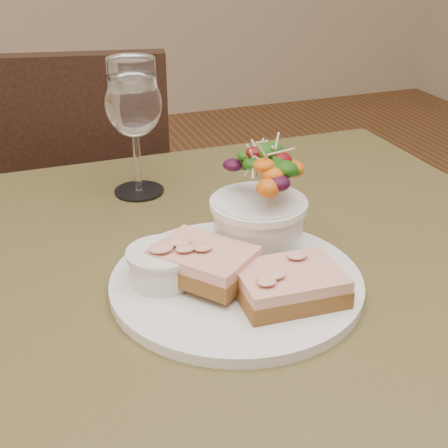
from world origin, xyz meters
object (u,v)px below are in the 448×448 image
object	(u,v)px
sandwich_front	(289,284)
salad_bowl	(259,201)
dinner_plate	(236,282)
cafe_table	(241,349)
wine_glass	(134,108)
sandwich_back	(203,262)
chair_far	(80,308)
ramekin	(162,264)

from	to	relation	value
sandwich_front	salad_bowl	world-z (taller)	salad_bowl
dinner_plate	salad_bowl	distance (m)	0.09
cafe_table	wine_glass	world-z (taller)	wine_glass
cafe_table	sandwich_front	distance (m)	0.15
sandwich_front	cafe_table	bearing A→B (deg)	109.34
sandwich_back	salad_bowl	bearing A→B (deg)	80.54
dinner_plate	sandwich_front	xyz separation A→B (m)	(0.04, -0.05, 0.02)
chair_far	wine_glass	bearing A→B (deg)	110.79
wine_glass	chair_far	bearing A→B (deg)	98.98
cafe_table	sandwich_back	size ratio (longest dim) A/B	6.42
chair_far	sandwich_back	xyz separation A→B (m)	(0.07, -0.70, 0.49)
sandwich_front	ramekin	size ratio (longest dim) A/B	1.58
sandwich_front	sandwich_back	distance (m)	0.09
chair_far	salad_bowl	xyz separation A→B (m)	(0.15, -0.65, 0.53)
dinner_plate	cafe_table	bearing A→B (deg)	54.87
sandwich_back	ramekin	xyz separation A→B (m)	(-0.04, 0.02, -0.00)
cafe_table	salad_bowl	world-z (taller)	salad_bowl
cafe_table	salad_bowl	distance (m)	0.18
cafe_table	salad_bowl	xyz separation A→B (m)	(0.03, 0.03, 0.17)
sandwich_back	salad_bowl	xyz separation A→B (m)	(0.08, 0.04, 0.04)
cafe_table	sandwich_back	xyz separation A→B (m)	(-0.05, -0.01, 0.14)
sandwich_back	salad_bowl	size ratio (longest dim) A/B	0.98
cafe_table	salad_bowl	size ratio (longest dim) A/B	6.30
cafe_table	dinner_plate	size ratio (longest dim) A/B	2.99
chair_far	dinner_plate	size ratio (longest dim) A/B	3.37
wine_glass	sandwich_front	bearing A→B (deg)	-77.18
chair_far	sandwich_front	size ratio (longest dim) A/B	8.38
salad_bowl	dinner_plate	bearing A→B (deg)	-131.86
ramekin	wine_glass	distance (m)	0.28
sandwich_front	wine_glass	world-z (taller)	wine_glass
dinner_plate	sandwich_back	size ratio (longest dim) A/B	2.15
cafe_table	ramekin	world-z (taller)	ramekin
salad_bowl	ramekin	bearing A→B (deg)	-166.25
wine_glass	dinner_plate	bearing A→B (deg)	-82.00
chair_far	sandwich_front	distance (m)	0.91
dinner_plate	ramekin	distance (m)	0.08
salad_bowl	wine_glass	xyz separation A→B (m)	(-0.09, 0.23, 0.05)
dinner_plate	salad_bowl	bearing A→B (deg)	48.14
cafe_table	chair_far	bearing A→B (deg)	100.04
sandwich_front	ramekin	distance (m)	0.13
ramekin	sandwich_front	bearing A→B (deg)	-33.77
chair_far	sandwich_back	bearing A→B (deg)	107.73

